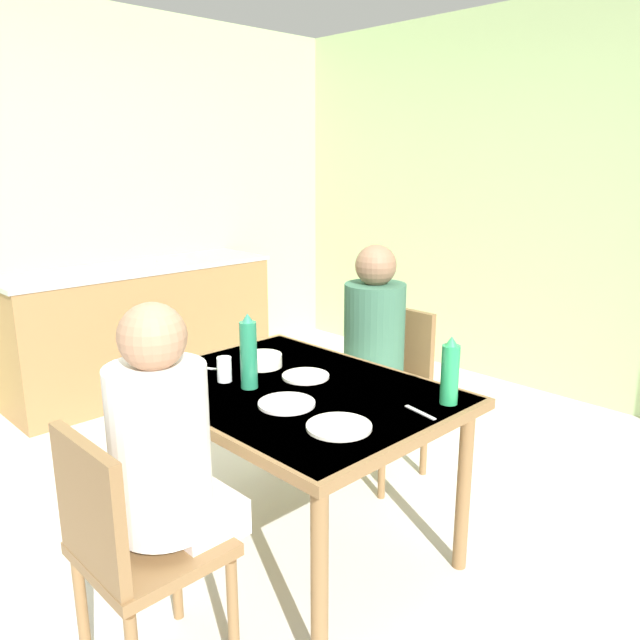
{
  "coord_description": "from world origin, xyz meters",
  "views": [
    {
      "loc": [
        2.01,
        -1.46,
        1.61
      ],
      "look_at": [
        0.28,
        0.23,
        0.98
      ],
      "focal_mm": 34.71,
      "sensor_mm": 36.0,
      "label": 1
    }
  ],
  "objects_px": {
    "chair_far_diner": "(389,381)",
    "serving_bowl_center": "(263,360)",
    "water_bottle_green_far": "(249,353)",
    "person_far_diner": "(372,334)",
    "chair_near_diner": "(130,545)",
    "person_near_diner": "(164,443)",
    "dining_table": "(293,405)",
    "kitchen_counter": "(141,327)",
    "water_bottle_green_near": "(450,372)"
  },
  "relations": [
    {
      "from": "water_bottle_green_far",
      "to": "water_bottle_green_near",
      "type": "bearing_deg",
      "value": 33.46
    },
    {
      "from": "water_bottle_green_near",
      "to": "chair_far_diner",
      "type": "bearing_deg",
      "value": 143.75
    },
    {
      "from": "chair_near_diner",
      "to": "person_near_diner",
      "type": "relative_size",
      "value": 1.13
    },
    {
      "from": "dining_table",
      "to": "person_near_diner",
      "type": "xyz_separation_m",
      "value": [
        0.18,
        -0.68,
        0.12
      ]
    },
    {
      "from": "water_bottle_green_far",
      "to": "chair_far_diner",
      "type": "bearing_deg",
      "value": 93.52
    },
    {
      "from": "water_bottle_green_far",
      "to": "serving_bowl_center",
      "type": "bearing_deg",
      "value": 129.29
    },
    {
      "from": "chair_near_diner",
      "to": "water_bottle_green_near",
      "type": "distance_m",
      "value": 1.23
    },
    {
      "from": "dining_table",
      "to": "chair_near_diner",
      "type": "relative_size",
      "value": 1.45
    },
    {
      "from": "person_near_diner",
      "to": "kitchen_counter",
      "type": "bearing_deg",
      "value": 153.3
    },
    {
      "from": "water_bottle_green_far",
      "to": "serving_bowl_center",
      "type": "height_order",
      "value": "water_bottle_green_far"
    },
    {
      "from": "person_near_diner",
      "to": "water_bottle_green_near",
      "type": "relative_size",
      "value": 2.97
    },
    {
      "from": "dining_table",
      "to": "person_far_diner",
      "type": "bearing_deg",
      "value": 104.57
    },
    {
      "from": "chair_near_diner",
      "to": "chair_far_diner",
      "type": "xyz_separation_m",
      "value": [
        -0.36,
        1.64,
        0.0
      ]
    },
    {
      "from": "chair_far_diner",
      "to": "water_bottle_green_near",
      "type": "xyz_separation_m",
      "value": [
        0.71,
        -0.52,
        0.36
      ]
    },
    {
      "from": "dining_table",
      "to": "person_far_diner",
      "type": "distance_m",
      "value": 0.72
    },
    {
      "from": "chair_near_diner",
      "to": "water_bottle_green_far",
      "type": "xyz_separation_m",
      "value": [
        -0.3,
        0.69,
        0.38
      ]
    },
    {
      "from": "chair_far_diner",
      "to": "serving_bowl_center",
      "type": "relative_size",
      "value": 5.12
    },
    {
      "from": "chair_far_diner",
      "to": "person_far_diner",
      "type": "bearing_deg",
      "value": 90.0
    },
    {
      "from": "chair_far_diner",
      "to": "water_bottle_green_far",
      "type": "xyz_separation_m",
      "value": [
        0.06,
        -0.95,
        0.38
      ]
    },
    {
      "from": "chair_far_diner",
      "to": "dining_table",
      "type": "bearing_deg",
      "value": 102.23
    },
    {
      "from": "dining_table",
      "to": "serving_bowl_center",
      "type": "xyz_separation_m",
      "value": [
        -0.29,
        0.08,
        0.1
      ]
    },
    {
      "from": "water_bottle_green_near",
      "to": "chair_near_diner",
      "type": "bearing_deg",
      "value": -107.22
    },
    {
      "from": "kitchen_counter",
      "to": "person_near_diner",
      "type": "distance_m",
      "value": 2.69
    },
    {
      "from": "person_far_diner",
      "to": "water_bottle_green_far",
      "type": "xyz_separation_m",
      "value": [
        0.06,
        -0.81,
        0.09
      ]
    },
    {
      "from": "kitchen_counter",
      "to": "dining_table",
      "type": "distance_m",
      "value": 2.28
    },
    {
      "from": "dining_table",
      "to": "chair_near_diner",
      "type": "xyz_separation_m",
      "value": [
        0.18,
        -0.82,
        -0.16
      ]
    },
    {
      "from": "kitchen_counter",
      "to": "dining_table",
      "type": "bearing_deg",
      "value": -13.19
    },
    {
      "from": "chair_far_diner",
      "to": "water_bottle_green_far",
      "type": "height_order",
      "value": "water_bottle_green_far"
    },
    {
      "from": "chair_far_diner",
      "to": "person_near_diner",
      "type": "height_order",
      "value": "person_near_diner"
    },
    {
      "from": "water_bottle_green_near",
      "to": "water_bottle_green_far",
      "type": "xyz_separation_m",
      "value": [
        -0.65,
        -0.43,
        0.02
      ]
    },
    {
      "from": "person_near_diner",
      "to": "chair_far_diner",
      "type": "bearing_deg",
      "value": 103.38
    },
    {
      "from": "kitchen_counter",
      "to": "water_bottle_green_far",
      "type": "relative_size",
      "value": 6.24
    },
    {
      "from": "person_near_diner",
      "to": "serving_bowl_center",
      "type": "distance_m",
      "value": 0.89
    },
    {
      "from": "water_bottle_green_far",
      "to": "serving_bowl_center",
      "type": "xyz_separation_m",
      "value": [
        -0.17,
        0.2,
        -0.12
      ]
    },
    {
      "from": "serving_bowl_center",
      "to": "dining_table",
      "type": "bearing_deg",
      "value": -15.07
    },
    {
      "from": "person_far_diner",
      "to": "serving_bowl_center",
      "type": "distance_m",
      "value": 0.62
    },
    {
      "from": "kitchen_counter",
      "to": "water_bottle_green_far",
      "type": "distance_m",
      "value": 2.23
    },
    {
      "from": "dining_table",
      "to": "person_near_diner",
      "type": "bearing_deg",
      "value": -75.25
    },
    {
      "from": "person_far_diner",
      "to": "kitchen_counter",
      "type": "bearing_deg",
      "value": 4.69
    },
    {
      "from": "serving_bowl_center",
      "to": "water_bottle_green_near",
      "type": "bearing_deg",
      "value": 15.52
    },
    {
      "from": "chair_near_diner",
      "to": "person_far_diner",
      "type": "bearing_deg",
      "value": 103.38
    },
    {
      "from": "kitchen_counter",
      "to": "serving_bowl_center",
      "type": "bearing_deg",
      "value": -12.9
    },
    {
      "from": "serving_bowl_center",
      "to": "person_near_diner",
      "type": "bearing_deg",
      "value": -58.55
    },
    {
      "from": "person_near_diner",
      "to": "water_bottle_green_far",
      "type": "bearing_deg",
      "value": 118.23
    },
    {
      "from": "person_far_diner",
      "to": "person_near_diner",
      "type": "bearing_deg",
      "value": 104.66
    },
    {
      "from": "water_bottle_green_far",
      "to": "serving_bowl_center",
      "type": "relative_size",
      "value": 1.79
    },
    {
      "from": "water_bottle_green_near",
      "to": "serving_bowl_center",
      "type": "distance_m",
      "value": 0.85
    },
    {
      "from": "dining_table",
      "to": "serving_bowl_center",
      "type": "bearing_deg",
      "value": 164.93
    },
    {
      "from": "person_near_diner",
      "to": "person_far_diner",
      "type": "xyz_separation_m",
      "value": [
        -0.36,
        1.37,
        0.0
      ]
    },
    {
      "from": "chair_near_diner",
      "to": "person_near_diner",
      "type": "bearing_deg",
      "value": 90.0
    }
  ]
}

